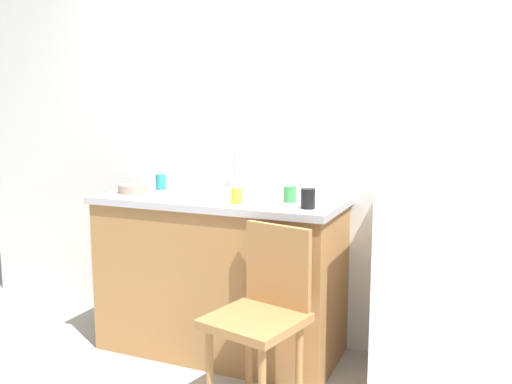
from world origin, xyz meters
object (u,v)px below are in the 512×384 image
at_px(cup_black, 308,199).
at_px(cup_yellow, 237,196).
at_px(cup_teal, 161,182).
at_px(refrigerator, 439,282).
at_px(chair, 263,311).
at_px(dish_tray, 201,192).
at_px(terracotta_bowl, 133,189).
at_px(cup_green, 290,194).

bearing_deg(cup_black, cup_yellow, -179.66).
bearing_deg(cup_teal, refrigerator, -4.22).
bearing_deg(chair, dish_tray, 153.55).
bearing_deg(chair, cup_teal, 159.66).
bearing_deg(refrigerator, cup_teal, 175.78).
bearing_deg(terracotta_bowl, cup_teal, 66.98).
xyz_separation_m(refrigerator, cup_black, (-0.64, -0.15, 0.40)).
bearing_deg(cup_green, cup_teal, 172.41).
bearing_deg(cup_teal, terracotta_bowl, -113.02).
height_order(refrigerator, cup_teal, refrigerator).
xyz_separation_m(dish_tray, cup_teal, (-0.37, 0.14, 0.02)).
bearing_deg(dish_tray, cup_black, -10.44).
height_order(refrigerator, terracotta_bowl, refrigerator).
bearing_deg(refrigerator, terracotta_bowl, -177.97).
xyz_separation_m(refrigerator, cup_teal, (-1.70, 0.13, 0.40)).
relative_size(terracotta_bowl, cup_black, 1.68).
height_order(refrigerator, dish_tray, refrigerator).
bearing_deg(chair, cup_black, 88.74).
relative_size(chair, cup_yellow, 10.89).
relative_size(refrigerator, cup_black, 11.20).
bearing_deg(cup_yellow, refrigerator, 8.15).
height_order(terracotta_bowl, cup_green, cup_green).
bearing_deg(cup_green, cup_yellow, -148.30).
bearing_deg(dish_tray, cup_teal, 158.44).
height_order(refrigerator, cup_black, refrigerator).
bearing_deg(dish_tray, terracotta_bowl, -174.41).
bearing_deg(refrigerator, chair, -145.03).
relative_size(terracotta_bowl, cup_green, 2.01).
bearing_deg(cup_green, terracotta_bowl, -176.09).
bearing_deg(cup_yellow, dish_tray, 155.96).
relative_size(chair, cup_black, 8.61).
height_order(dish_tray, cup_black, cup_black).
relative_size(terracotta_bowl, cup_teal, 1.81).
relative_size(refrigerator, terracotta_bowl, 6.65).
height_order(terracotta_bowl, cup_yellow, cup_yellow).
height_order(refrigerator, cup_green, refrigerator).
xyz_separation_m(refrigerator, cup_yellow, (-1.04, -0.15, 0.39)).
bearing_deg(cup_yellow, cup_teal, 157.33).
height_order(cup_black, cup_yellow, cup_black).
height_order(dish_tray, cup_yellow, cup_yellow).
height_order(chair, cup_teal, cup_teal).
height_order(cup_green, cup_yellow, cup_green).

